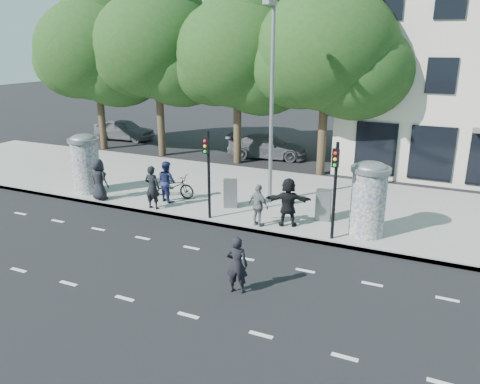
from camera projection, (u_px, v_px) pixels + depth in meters
The scene contains 25 objects.
ground at pixel (169, 265), 14.62m from camera, with size 120.00×120.00×0.00m, color black.
sidewalk at pixel (260, 195), 21.09m from camera, with size 40.00×8.00×0.15m, color gray.
curb at pixel (220, 224), 17.67m from camera, with size 40.00×0.10×0.16m, color slate.
lane_dash_near at pixel (125, 298), 12.71m from camera, with size 32.00×0.12×0.01m, color silver.
lane_dash_far at pixel (191, 248), 15.83m from camera, with size 32.00×0.12×0.01m, color silver.
ad_column_left at pixel (86, 162), 20.89m from camera, with size 1.36×1.36×2.65m.
ad_column_right at pixel (369, 197), 16.17m from camera, with size 1.36×1.36×2.65m.
traffic_pole_near at pixel (208, 166), 17.46m from camera, with size 0.22×0.31×3.40m.
traffic_pole_far at pixel (335, 181), 15.57m from camera, with size 0.22×0.31×3.40m.
street_lamp at pixel (271, 91), 18.58m from camera, with size 0.25×0.93×8.00m.
tree_far_left at pixel (96, 50), 28.68m from camera, with size 7.20×7.20×9.26m.
tree_mid_left at pixel (157, 45), 26.81m from camera, with size 7.20×7.20×9.57m.
tree_near_left at pixel (237, 53), 25.15m from camera, with size 6.80×6.80×8.97m.
tree_center at pixel (327, 49), 22.75m from camera, with size 7.00×7.00×9.30m.
ped_a at pixel (99, 180), 19.98m from camera, with size 0.87×0.57×1.79m, color black.
ped_b at pixel (152, 187), 18.90m from camera, with size 0.66×0.43×1.80m, color black.
ped_c at pixel (167, 181), 19.80m from camera, with size 0.85×0.66×1.75m, color #1F234D.
ped_e at pixel (258, 205), 17.10m from camera, with size 0.94×0.53×1.60m, color slate.
ped_f at pixel (288, 202), 17.11m from camera, with size 1.70×0.61×1.83m, color black.
man_road at pixel (237, 265), 12.82m from camera, with size 0.60×0.40×1.66m, color black.
bicycle at pixel (174, 186), 20.40m from camera, with size 1.95×0.68×1.03m, color black.
cabinet_left at pixel (230, 193), 19.17m from camera, with size 0.56×0.41×1.17m, color slate.
cabinet_right at pixel (323, 205), 17.77m from camera, with size 0.57×0.41×1.19m, color slate.
car_left at pixel (124, 130), 33.08m from camera, with size 4.33×1.74×1.47m, color #5C5F64.
car_right at pixel (267, 146), 27.95m from camera, with size 4.78×1.94×1.39m, color #53555A.
Camera 1 is at (7.51, -11.10, 6.66)m, focal length 35.00 mm.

